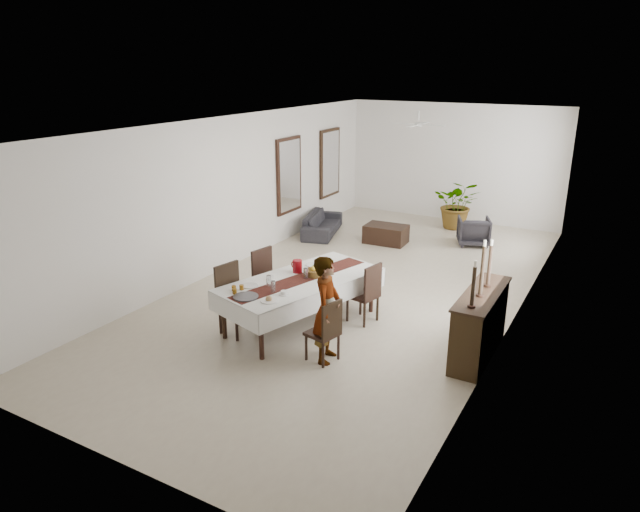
# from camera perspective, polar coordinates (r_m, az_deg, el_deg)

# --- Properties ---
(floor) EXTENTS (6.00, 12.00, 0.00)m
(floor) POSITION_cam_1_polar(r_m,az_deg,el_deg) (11.32, 3.76, -3.16)
(floor) COLOR beige
(floor) RESTS_ON ground
(ceiling) EXTENTS (6.00, 12.00, 0.02)m
(ceiling) POSITION_cam_1_polar(r_m,az_deg,el_deg) (10.55, 4.14, 13.18)
(ceiling) COLOR white
(ceiling) RESTS_ON wall_back
(wall_back) EXTENTS (6.00, 0.02, 3.20)m
(wall_back) POSITION_cam_1_polar(r_m,az_deg,el_deg) (16.34, 13.18, 9.07)
(wall_back) COLOR white
(wall_back) RESTS_ON floor
(wall_front) EXTENTS (6.00, 0.02, 3.20)m
(wall_front) POSITION_cam_1_polar(r_m,az_deg,el_deg) (6.26, -20.72, -7.28)
(wall_front) COLOR white
(wall_front) RESTS_ON floor
(wall_left) EXTENTS (0.02, 12.00, 3.20)m
(wall_left) POSITION_cam_1_polar(r_m,az_deg,el_deg) (12.37, -8.77, 6.33)
(wall_left) COLOR white
(wall_left) RESTS_ON floor
(wall_right) EXTENTS (0.02, 12.00, 3.20)m
(wall_right) POSITION_cam_1_polar(r_m,az_deg,el_deg) (9.96, 19.71, 2.40)
(wall_right) COLOR white
(wall_right) RESTS_ON floor
(dining_table_top) EXTENTS (1.79, 2.81, 0.05)m
(dining_table_top) POSITION_cam_1_polar(r_m,az_deg,el_deg) (9.46, -1.90, -2.50)
(dining_table_top) COLOR black
(dining_table_top) RESTS_ON table_leg_fl
(table_leg_fl) EXTENTS (0.09, 0.09, 0.76)m
(table_leg_fl) POSITION_cam_1_polar(r_m,az_deg,el_deg) (9.27, -9.60, -5.98)
(table_leg_fl) COLOR black
(table_leg_fl) RESTS_ON floor
(table_leg_fr) EXTENTS (0.09, 0.09, 0.76)m
(table_leg_fr) POSITION_cam_1_polar(r_m,az_deg,el_deg) (8.57, -5.90, -7.96)
(table_leg_fr) COLOR black
(table_leg_fr) RESTS_ON floor
(table_leg_bl) EXTENTS (0.09, 0.09, 0.76)m
(table_leg_bl) POSITION_cam_1_polar(r_m,az_deg,el_deg) (10.73, 1.31, -2.20)
(table_leg_bl) COLOR black
(table_leg_bl) RESTS_ON floor
(table_leg_br) EXTENTS (0.09, 0.09, 0.76)m
(table_leg_br) POSITION_cam_1_polar(r_m,az_deg,el_deg) (10.13, 5.16, -3.58)
(table_leg_br) COLOR black
(table_leg_br) RESTS_ON floor
(tablecloth_top) EXTENTS (2.03, 3.05, 0.01)m
(tablecloth_top) POSITION_cam_1_polar(r_m,az_deg,el_deg) (9.45, -1.90, -2.32)
(tablecloth_top) COLOR silver
(tablecloth_top) RESTS_ON dining_table_top
(tablecloth_drape_left) EXTENTS (0.81, 2.69, 0.33)m
(tablecloth_drape_left) POSITION_cam_1_polar(r_m,az_deg,el_deg) (9.96, -4.35, -2.21)
(tablecloth_drape_left) COLOR white
(tablecloth_drape_left) RESTS_ON dining_table_top
(tablecloth_drape_right) EXTENTS (0.81, 2.69, 0.33)m
(tablecloth_drape_right) POSITION_cam_1_polar(r_m,az_deg,el_deg) (9.08, 0.81, -4.29)
(tablecloth_drape_right) COLOR white
(tablecloth_drape_right) RESTS_ON dining_table_top
(tablecloth_drape_near) EXTENTS (1.23, 0.38, 0.33)m
(tablecloth_drape_near) POSITION_cam_1_polar(r_m,az_deg,el_deg) (8.71, -8.74, -5.56)
(tablecloth_drape_near) COLOR white
(tablecloth_drape_near) RESTS_ON dining_table_top
(tablecloth_drape_far) EXTENTS (1.23, 0.38, 0.33)m
(tablecloth_drape_far) POSITION_cam_1_polar(r_m,az_deg,el_deg) (10.43, 3.80, -1.20)
(tablecloth_drape_far) COLOR silver
(tablecloth_drape_far) RESTS_ON dining_table_top
(table_runner) EXTENTS (1.14, 2.71, 0.00)m
(table_runner) POSITION_cam_1_polar(r_m,az_deg,el_deg) (9.45, -1.90, -2.27)
(table_runner) COLOR #531E17
(table_runner) RESTS_ON tablecloth_top
(red_pitcher) EXTENTS (0.20, 0.20, 0.22)m
(red_pitcher) POSITION_cam_1_polar(r_m,az_deg,el_deg) (9.70, -2.28, -1.03)
(red_pitcher) COLOR maroon
(red_pitcher) RESTS_ON tablecloth_top
(pitcher_handle) EXTENTS (0.13, 0.06, 0.13)m
(pitcher_handle) POSITION_cam_1_polar(r_m,az_deg,el_deg) (9.77, -2.64, -0.90)
(pitcher_handle) COLOR maroon
(pitcher_handle) RESTS_ON red_pitcher
(wine_glass_near) EXTENTS (0.08, 0.08, 0.18)m
(wine_glass_near) POSITION_cam_1_polar(r_m,az_deg,el_deg) (8.90, -4.72, -3.07)
(wine_glass_near) COLOR silver
(wine_glass_near) RESTS_ON tablecloth_top
(wine_glass_mid) EXTENTS (0.08, 0.08, 0.18)m
(wine_glass_mid) POSITION_cam_1_polar(r_m,az_deg,el_deg) (9.13, -5.15, -2.49)
(wine_glass_mid) COLOR white
(wine_glass_mid) RESTS_ON tablecloth_top
(wine_glass_far) EXTENTS (0.08, 0.08, 0.18)m
(wine_glass_far) POSITION_cam_1_polar(r_m,az_deg,el_deg) (9.41, -1.44, -1.76)
(wine_glass_far) COLOR silver
(wine_glass_far) RESTS_ON tablecloth_top
(teacup_right) EXTENTS (0.10, 0.10, 0.07)m
(teacup_right) POSITION_cam_1_polar(r_m,az_deg,el_deg) (8.81, -3.63, -3.69)
(teacup_right) COLOR white
(teacup_right) RESTS_ON saucer_right
(saucer_right) EXTENTS (0.16, 0.16, 0.01)m
(saucer_right) POSITION_cam_1_polar(r_m,az_deg,el_deg) (8.82, -3.62, -3.85)
(saucer_right) COLOR silver
(saucer_right) RESTS_ON tablecloth_top
(teacup_left) EXTENTS (0.10, 0.10, 0.07)m
(teacup_left) POSITION_cam_1_polar(r_m,az_deg,el_deg) (9.44, -4.95, -2.16)
(teacup_left) COLOR silver
(teacup_left) RESTS_ON saucer_left
(saucer_left) EXTENTS (0.16, 0.16, 0.01)m
(saucer_left) POSITION_cam_1_polar(r_m,az_deg,el_deg) (9.45, -4.94, -2.30)
(saucer_left) COLOR white
(saucer_left) RESTS_ON tablecloth_top
(plate_near_right) EXTENTS (0.26, 0.26, 0.02)m
(plate_near_right) POSITION_cam_1_polar(r_m,az_deg,el_deg) (8.61, -5.13, -4.47)
(plate_near_right) COLOR white
(plate_near_right) RESTS_ON tablecloth_top
(bread_near_right) EXTENTS (0.10, 0.10, 0.10)m
(bread_near_right) POSITION_cam_1_polar(r_m,az_deg,el_deg) (8.59, -5.14, -4.28)
(bread_near_right) COLOR tan
(bread_near_right) RESTS_ON plate_near_right
(plate_near_left) EXTENTS (0.26, 0.26, 0.02)m
(plate_near_left) POSITION_cam_1_polar(r_m,az_deg,el_deg) (9.20, -7.04, -2.96)
(plate_near_left) COLOR silver
(plate_near_left) RESTS_ON tablecloth_top
(plate_far_left) EXTENTS (0.26, 0.26, 0.02)m
(plate_far_left) POSITION_cam_1_polar(r_m,az_deg,el_deg) (10.07, -0.71, -0.88)
(plate_far_left) COLOR silver
(plate_far_left) RESTS_ON tablecloth_top
(serving_tray) EXTENTS (0.39, 0.39, 0.02)m
(serving_tray) POSITION_cam_1_polar(r_m,az_deg,el_deg) (8.78, -7.44, -4.06)
(serving_tray) COLOR #454449
(serving_tray) RESTS_ON tablecloth_top
(jam_jar_a) EXTENTS (0.07, 0.07, 0.08)m
(jam_jar_a) POSITION_cam_1_polar(r_m,az_deg,el_deg) (8.93, -8.54, -3.50)
(jam_jar_a) COLOR brown
(jam_jar_a) RESTS_ON tablecloth_top
(jam_jar_b) EXTENTS (0.07, 0.07, 0.08)m
(jam_jar_b) POSITION_cam_1_polar(r_m,az_deg,el_deg) (9.05, -8.61, -3.20)
(jam_jar_b) COLOR brown
(jam_jar_b) RESTS_ON tablecloth_top
(jam_jar_c) EXTENTS (0.07, 0.07, 0.08)m
(jam_jar_c) POSITION_cam_1_polar(r_m,az_deg,el_deg) (9.06, -7.85, -3.12)
(jam_jar_c) COLOR #875513
(jam_jar_c) RESTS_ON tablecloth_top
(fruit_basket) EXTENTS (0.33, 0.33, 0.11)m
(fruit_basket) POSITION_cam_1_polar(r_m,az_deg,el_deg) (9.56, -0.48, -1.66)
(fruit_basket) COLOR brown
(fruit_basket) RESTS_ON tablecloth_top
(fruit_red) EXTENTS (0.10, 0.10, 0.10)m
(fruit_red) POSITION_cam_1_polar(r_m,az_deg,el_deg) (9.53, -0.26, -1.22)
(fruit_red) COLOR maroon
(fruit_red) RESTS_ON fruit_basket
(fruit_green) EXTENTS (0.09, 0.09, 0.09)m
(fruit_green) POSITION_cam_1_polar(r_m,az_deg,el_deg) (9.59, -0.52, -1.09)
(fruit_green) COLOR olive
(fruit_green) RESTS_ON fruit_basket
(fruit_yellow) EXTENTS (0.09, 0.09, 0.09)m
(fruit_yellow) POSITION_cam_1_polar(r_m,az_deg,el_deg) (9.50, -0.72, -1.28)
(fruit_yellow) COLOR gold
(fruit_yellow) RESTS_ON fruit_basket
(chair_right_near_seat) EXTENTS (0.50, 0.50, 0.05)m
(chair_right_near_seat) POSITION_cam_1_polar(r_m,az_deg,el_deg) (8.48, 0.24, -7.74)
(chair_right_near_seat) COLOR black
(chair_right_near_seat) RESTS_ON chair_right_near_leg_fl
(chair_right_near_leg_fl) EXTENTS (0.05, 0.05, 0.41)m
(chair_right_near_leg_fl) POSITION_cam_1_polar(r_m,az_deg,el_deg) (8.38, 0.32, -9.88)
(chair_right_near_leg_fl) COLOR black
(chair_right_near_leg_fl) RESTS_ON floor
(chair_right_near_leg_fr) EXTENTS (0.05, 0.05, 0.41)m
(chair_right_near_leg_fr) POSITION_cam_1_polar(r_m,az_deg,el_deg) (8.60, 1.85, -9.07)
(chair_right_near_leg_fr) COLOR black
(chair_right_near_leg_fr) RESTS_ON floor
(chair_right_near_leg_bl) EXTENTS (0.05, 0.05, 0.41)m
(chair_right_near_leg_bl) POSITION_cam_1_polar(r_m,az_deg,el_deg) (8.58, -1.38, -9.14)
(chair_right_near_leg_bl) COLOR black
(chair_right_near_leg_bl) RESTS_ON floor
(chair_right_near_leg_br) EXTENTS (0.05, 0.05, 0.41)m
(chair_right_near_leg_br) POSITION_cam_1_polar(r_m,az_deg,el_deg) (8.80, 0.16, -8.38)
(chair_right_near_leg_br) COLOR black
(chair_right_near_leg_br) RESTS_ON floor
(chair_right_near_back) EXTENTS (0.13, 0.41, 0.53)m
(chair_right_near_back) POSITION_cam_1_polar(r_m,az_deg,el_deg) (8.25, 1.22, -6.38)
(chair_right_near_back) COLOR black
(chair_right_near_back) RESTS_ON chair_right_near_seat
(chair_right_far_seat) EXTENTS (0.53, 0.53, 0.05)m
(chair_right_far_seat) POSITION_cam_1_polar(r_m,az_deg,el_deg) (9.73, 4.30, -3.96)
(chair_right_far_seat) COLOR black
(chair_right_far_seat) RESTS_ON chair_right_far_leg_fl
(chair_right_far_leg_fl) EXTENTS (0.05, 0.05, 0.44)m
(chair_right_far_leg_fl) POSITION_cam_1_polar(r_m,az_deg,el_deg) (9.59, 4.46, -5.92)
(chair_right_far_leg_fl) COLOR black
(chair_right_far_leg_fl) RESTS_ON floor
(chair_right_far_leg_fr) EXTENTS (0.05, 0.05, 0.44)m
(chair_right_far_leg_fr) POSITION_cam_1_polar(r_m,az_deg,el_deg) (9.86, 5.76, -5.25)
(chair_right_far_leg_fr) COLOR black
(chair_right_far_leg_fr) RESTS_ON floor
(chair_right_far_leg_bl) EXTENTS (0.05, 0.05, 0.44)m
(chair_right_far_leg_bl) POSITION_cam_1_polar(r_m,az_deg,el_deg) (9.80, 2.76, -5.34)
(chair_right_far_leg_bl) COLOR black
(chair_right_far_leg_bl) RESTS_ON floor
(chair_right_far_leg_br) EXTENTS (0.05, 0.05, 0.44)m
(chair_right_far_leg_br) POSITION_cam_1_polar(r_m,az_deg,el_deg) (10.06, 4.07, -4.69)
(chair_right_far_leg_br) COLOR black
(chair_right_far_leg_br) RESTS_ON floor
(chair_right_far_back) EXTENTS (0.14, 0.45, 0.57)m
(chair_right_far_back) POSITION_cam_1_polar(r_m,az_deg,el_deg) (9.50, 5.32, -2.58)
(chair_right_far_back) COLOR black
(chair_right_far_back) RESTS_ON chair_right_far_seat
(chair_left_near_seat) EXTENTS (0.58, 0.58, 0.06)m
(chair_left_near_seat) POSITION_cam_1_polar(r_m,az_deg,el_deg) (9.35, -8.29, -4.79)
(chair_left_near_seat) COLOR black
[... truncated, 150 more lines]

